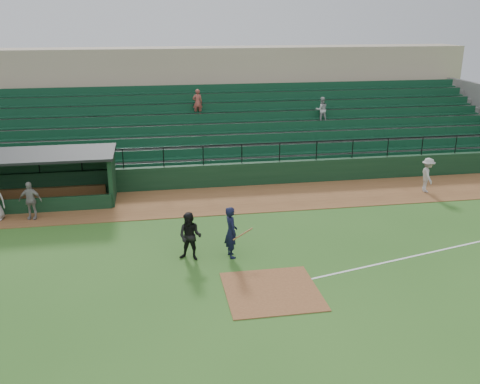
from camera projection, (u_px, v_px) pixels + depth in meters
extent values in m
plane|color=#2D5B1D|center=(265.00, 277.00, 17.89)|extent=(90.00, 90.00, 0.00)
cube|color=brown|center=(229.00, 200.00, 25.36)|extent=(40.00, 4.00, 0.03)
cube|color=brown|center=(272.00, 291.00, 16.95)|extent=(3.00, 3.00, 0.03)
cube|color=white|center=(461.00, 246.00, 20.31)|extent=(17.49, 4.44, 0.01)
cube|color=black|center=(223.00, 175.00, 27.23)|extent=(36.00, 0.35, 1.20)
cylinder|color=black|center=(223.00, 145.00, 26.72)|extent=(36.00, 0.06, 0.06)
cube|color=slate|center=(211.00, 133.00, 31.42)|extent=(36.00, 9.00, 3.60)
cube|color=#103D25|center=(212.00, 127.00, 30.81)|extent=(34.56, 8.00, 4.05)
cube|color=tan|center=(200.00, 94.00, 37.05)|extent=(38.00, 3.00, 6.40)
cube|color=slate|center=(203.00, 91.00, 35.02)|extent=(36.00, 2.00, 0.20)
imported|color=#B2B2B2|center=(322.00, 110.00, 31.94)|extent=(0.75, 0.58, 1.54)
imported|color=#9F453A|center=(198.00, 103.00, 31.52)|extent=(0.59, 0.38, 1.60)
cube|color=black|center=(25.00, 173.00, 25.66)|extent=(8.50, 0.20, 2.30)
cube|color=black|center=(112.00, 176.00, 25.13)|extent=(0.20, 2.60, 2.30)
cube|color=black|center=(15.00, 156.00, 24.06)|extent=(8.90, 3.20, 0.12)
cube|color=olive|center=(25.00, 193.00, 25.57)|extent=(7.65, 0.40, 0.50)
cube|color=black|center=(14.00, 207.00, 23.44)|extent=(8.50, 0.12, 0.70)
imported|color=black|center=(231.00, 232.00, 19.11)|extent=(0.56, 0.77, 1.94)
cylinder|color=olive|center=(243.00, 234.00, 19.00)|extent=(0.79, 0.34, 0.35)
imported|color=black|center=(190.00, 237.00, 18.91)|extent=(1.07, 0.97, 1.80)
imported|color=#ADA7A2|center=(427.00, 175.00, 26.21)|extent=(0.86, 1.23, 1.74)
imported|color=gray|center=(30.00, 200.00, 22.71)|extent=(1.03, 0.55, 1.68)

